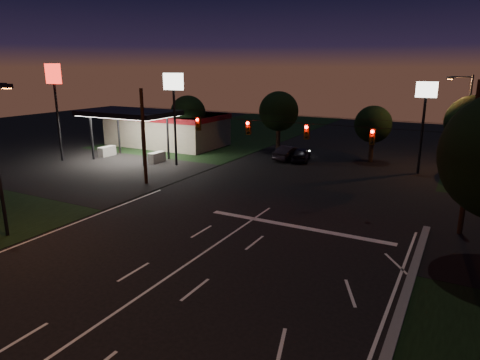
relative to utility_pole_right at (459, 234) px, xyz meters
The scene contains 17 objects.
ground 19.21m from the utility_pole_right, 128.66° to the right, with size 140.00×140.00×0.00m, color black.
cross_street_left 32.02m from the utility_pole_right, behind, with size 20.00×16.00×0.02m, color black.
stop_bar 9.66m from the utility_pole_right, 158.75° to the right, with size 12.00×0.50×0.01m, color silver.
utility_pole_right is the anchor object (origin of this frame).
utility_pole_left 24.00m from the utility_pole_right, behind, with size 0.28×0.28×8.00m, color black.
signal_span 13.20m from the utility_pole_right, behind, with size 24.00×0.40×1.56m.
gas_station 37.27m from the utility_pole_right, 155.56° to the left, with size 14.20×16.10×5.25m.
pole_sign_left_near 27.82m from the utility_pole_right, 164.93° to the left, with size 2.20×0.30×9.10m.
pole_sign_left_far 38.87m from the utility_pole_right, behind, with size 2.00×0.30×10.00m.
pole_sign_right 16.73m from the utility_pole_right, 104.93° to the left, with size 1.80×0.30×8.40m.
street_light_right_far 17.81m from the utility_pole_right, 92.57° to the left, with size 2.20×0.35×9.00m.
tree_far_a 33.84m from the utility_pole_right, 153.24° to the left, with size 4.20×4.20×6.42m.
tree_far_b 28.04m from the utility_pole_right, 136.25° to the left, with size 4.60×4.60×6.98m.
tree_far_c 20.58m from the utility_pole_right, 116.39° to the left, with size 3.80×3.80×5.86m.
tree_far_d 16.84m from the utility_pole_right, 89.92° to the left, with size 4.80×4.80×7.30m.
car_oncoming_a 21.59m from the utility_pole_right, 136.21° to the left, with size 1.70×4.22×1.44m, color black.
car_oncoming_b 22.61m from the utility_pole_right, 138.60° to the left, with size 1.58×4.53×1.49m, color black.
Camera 1 is at (11.74, -12.25, 9.65)m, focal length 32.00 mm.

